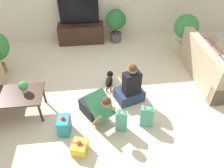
# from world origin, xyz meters

# --- Properties ---
(ground_plane) EXTENTS (16.00, 16.00, 0.00)m
(ground_plane) POSITION_xyz_m (0.00, 0.00, 0.00)
(ground_plane) COLOR beige
(sofa_right) EXTENTS (0.82, 1.80, 0.83)m
(sofa_right) POSITION_xyz_m (2.44, 0.40, 0.30)
(sofa_right) COLOR tan
(sofa_right) RESTS_ON ground_plane
(coffee_table) EXTENTS (1.09, 0.61, 0.48)m
(coffee_table) POSITION_xyz_m (-1.63, -0.26, 0.43)
(coffee_table) COLOR #382319
(coffee_table) RESTS_ON ground_plane
(tv_console) EXTENTS (1.24, 0.42, 0.52)m
(tv_console) POSITION_xyz_m (-0.40, 2.35, 0.26)
(tv_console) COLOR #382319
(tv_console) RESTS_ON ground_plane
(tv) EXTENTS (1.03, 0.20, 0.77)m
(tv) POSITION_xyz_m (-0.40, 2.35, 0.87)
(tv) COLOR black
(tv) RESTS_ON tv_console
(potted_plant_corner_right) EXTENTS (0.62, 0.62, 0.97)m
(potted_plant_corner_right) POSITION_xyz_m (2.29, 1.65, 0.63)
(potted_plant_corner_right) COLOR beige
(potted_plant_corner_right) RESTS_ON ground_plane
(potted_plant_back_right) EXTENTS (0.55, 0.55, 0.92)m
(potted_plant_back_right) POSITION_xyz_m (0.57, 2.30, 0.57)
(potted_plant_back_right) COLOR #4C4C51
(potted_plant_back_right) RESTS_ON ground_plane
(person_kneeling) EXTENTS (0.67, 0.82, 0.77)m
(person_kneeling) POSITION_xyz_m (-0.14, -0.57, 0.33)
(person_kneeling) COLOR #23232D
(person_kneeling) RESTS_ON ground_plane
(person_sitting) EXTENTS (0.61, 0.57, 0.89)m
(person_sitting) POSITION_xyz_m (0.55, -0.13, 0.31)
(person_sitting) COLOR #283351
(person_sitting) RESTS_ON ground_plane
(dog) EXTENTS (0.21, 0.54, 0.30)m
(dog) POSITION_xyz_m (0.18, 0.31, 0.19)
(dog) COLOR black
(dog) RESTS_ON ground_plane
(gift_box_a) EXTENTS (0.30, 0.31, 0.27)m
(gift_box_a) POSITION_xyz_m (-0.46, -1.22, 0.11)
(gift_box_a) COLOR yellow
(gift_box_a) RESTS_ON ground_plane
(gift_box_b) EXTENTS (0.22, 0.29, 0.39)m
(gift_box_b) POSITION_xyz_m (-0.72, -0.80, 0.17)
(gift_box_b) COLOR teal
(gift_box_b) RESTS_ON ground_plane
(gift_bag_a) EXTENTS (0.25, 0.18, 0.45)m
(gift_bag_a) POSITION_xyz_m (0.73, -0.80, 0.21)
(gift_bag_a) COLOR #4CA384
(gift_bag_a) RESTS_ON ground_plane
(gift_bag_b) EXTENTS (0.22, 0.16, 0.46)m
(gift_bag_b) POSITION_xyz_m (0.27, -0.86, 0.22)
(gift_bag_b) COLOR #4CA384
(gift_bag_b) RESTS_ON ground_plane
(tabletop_plant) EXTENTS (0.17, 0.17, 0.22)m
(tabletop_plant) POSITION_xyz_m (-1.41, -0.19, 0.60)
(tabletop_plant) COLOR beige
(tabletop_plant) RESTS_ON coffee_table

